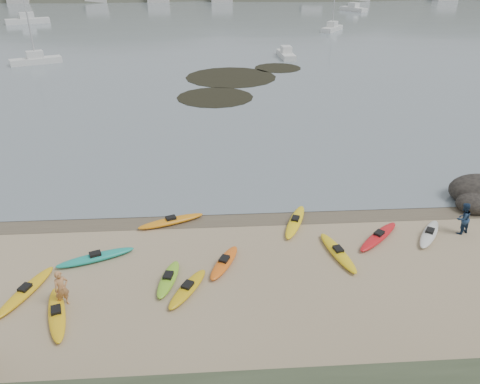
{
  "coord_description": "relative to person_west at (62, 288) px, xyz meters",
  "views": [
    {
      "loc": [
        -1.6,
        -24.13,
        13.72
      ],
      "look_at": [
        0.0,
        0.0,
        1.5
      ],
      "focal_mm": 35.0,
      "sensor_mm": 36.0,
      "label": 1
    }
  ],
  "objects": [
    {
      "name": "kayaks",
      "position": [
        7.05,
        3.01,
        -0.71
      ],
      "size": [
        22.57,
        10.78,
        0.34
      ],
      "color": "silver",
      "rests_on": "ground"
    },
    {
      "name": "wet_sand",
      "position": [
        8.24,
        7.2,
        -0.87
      ],
      "size": [
        60.0,
        60.0,
        0.0
      ],
      "primitive_type": "plane",
      "color": "brown",
      "rests_on": "ground"
    },
    {
      "name": "person_west",
      "position": [
        0.0,
        0.0,
        0.0
      ],
      "size": [
        0.76,
        0.73,
        1.76
      ],
      "primitive_type": "imported",
      "rotation": [
        0.0,
        0.0,
        0.67
      ],
      "color": "#C0814D",
      "rests_on": "ground"
    },
    {
      "name": "moored_boats",
      "position": [
        5.36,
        90.13,
        -0.31
      ],
      "size": [
        89.21,
        73.9,
        1.3
      ],
      "color": "silver",
      "rests_on": "ground"
    },
    {
      "name": "ground",
      "position": [
        8.24,
        7.5,
        -0.88
      ],
      "size": [
        600.0,
        600.0,
        0.0
      ],
      "primitive_type": "plane",
      "color": "tan",
      "rests_on": "ground"
    },
    {
      "name": "kelp_mats",
      "position": [
        9.91,
        40.81,
        -0.85
      ],
      "size": [
        16.18,
        21.62,
        0.04
      ],
      "color": "black",
      "rests_on": "water"
    },
    {
      "name": "person_east",
      "position": [
        20.28,
        4.65,
        0.04
      ],
      "size": [
        1.09,
        0.98,
        1.84
      ],
      "primitive_type": "imported",
      "rotation": [
        0.0,
        0.0,
        3.53
      ],
      "color": "navy",
      "rests_on": "ground"
    },
    {
      "name": "far_hills",
      "position": [
        47.62,
        201.47,
        -16.81
      ],
      "size": [
        550.0,
        135.0,
        80.0
      ],
      "color": "#384235",
      "rests_on": "ground"
    }
  ]
}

